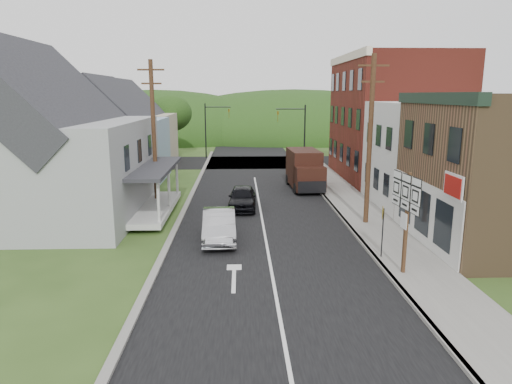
{
  "coord_description": "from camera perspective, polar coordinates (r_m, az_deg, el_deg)",
  "views": [
    {
      "loc": [
        -1.23,
        -20.24,
        6.97
      ],
      "look_at": [
        -0.44,
        1.95,
        2.2
      ],
      "focal_mm": 32.0,
      "sensor_mm": 36.0,
      "label": 1
    }
  ],
  "objects": [
    {
      "name": "storefront_white",
      "position": [
        30.67,
        22.17,
        4.26
      ],
      "size": [
        8.0,
        7.0,
        6.5
      ],
      "primitive_type": "cube",
      "color": "silver",
      "rests_on": "ground"
    },
    {
      "name": "tree_left_b",
      "position": [
        35.95,
        -28.3,
        7.37
      ],
      "size": [
        4.8,
        4.8,
        6.94
      ],
      "color": "#382616",
      "rests_on": "ground"
    },
    {
      "name": "house_cream",
      "position": [
        47.48,
        -14.66,
        7.78
      ],
      "size": [
        7.14,
        8.16,
        7.28
      ],
      "color": "#BDAE93",
      "rests_on": "ground"
    },
    {
      "name": "traffic_signal_left",
      "position": [
        50.94,
        -5.55,
        8.45
      ],
      "size": [
        2.87,
        0.2,
        6.0
      ],
      "color": "black",
      "rests_on": "ground"
    },
    {
      "name": "cross_road",
      "position": [
        47.77,
        -0.54,
        3.73
      ],
      "size": [
        60.0,
        9.0,
        0.02
      ],
      "primitive_type": "cube",
      "color": "black",
      "rests_on": "ground"
    },
    {
      "name": "tree_left_d",
      "position": [
        52.86,
        -10.64,
        9.66
      ],
      "size": [
        4.8,
        4.8,
        6.94
      ],
      "color": "#382616",
      "rests_on": "ground"
    },
    {
      "name": "route_sign_cluster",
      "position": [
        18.23,
        18.23,
        -1.98
      ],
      "size": [
        0.3,
        2.26,
        3.97
      ],
      "rotation": [
        0.0,
        0.0,
        0.09
      ],
      "color": "#472D19",
      "rests_on": "sidewalk_right"
    },
    {
      "name": "road",
      "position": [
        31.06,
        0.29,
        -0.84
      ],
      "size": [
        9.0,
        90.0,
        0.02
      ],
      "primitive_type": "cube",
      "color": "black",
      "rests_on": "ground"
    },
    {
      "name": "tree_left_c",
      "position": [
        44.0,
        -26.24,
        9.55
      ],
      "size": [
        5.8,
        5.8,
        8.41
      ],
      "color": "#382616",
      "rests_on": "ground"
    },
    {
      "name": "storefront_red",
      "position": [
        39.34,
        16.74,
        8.75
      ],
      "size": [
        8.0,
        12.0,
        10.0
      ],
      "primitive_type": "cube",
      "color": "maroon",
      "rests_on": "ground"
    },
    {
      "name": "ground",
      "position": [
        21.44,
        1.38,
        -6.85
      ],
      "size": [
        120.0,
        120.0,
        0.0
      ],
      "primitive_type": "plane",
      "color": "#2D4719",
      "rests_on": "ground"
    },
    {
      "name": "delivery_van",
      "position": [
        34.15,
        6.12,
        2.78
      ],
      "size": [
        2.4,
        5.3,
        2.9
      ],
      "rotation": [
        0.0,
        0.0,
        0.05
      ],
      "color": "black",
      "rests_on": "ground"
    },
    {
      "name": "sidewalk_right",
      "position": [
        29.93,
        11.81,
        -1.45
      ],
      "size": [
        2.8,
        55.0,
        0.15
      ],
      "primitive_type": "cube",
      "color": "slate",
      "rests_on": "ground"
    },
    {
      "name": "traffic_signal_right",
      "position": [
        44.21,
        5.21,
        7.91
      ],
      "size": [
        2.87,
        0.2,
        6.0
      ],
      "color": "black",
      "rests_on": "ground"
    },
    {
      "name": "forested_ridge",
      "position": [
        75.57,
        -1.1,
        6.83
      ],
      "size": [
        90.0,
        30.0,
        16.0
      ],
      "primitive_type": "ellipsoid",
      "color": "#1C3510",
      "rests_on": "ground"
    },
    {
      "name": "warning_sign",
      "position": [
        20.04,
        15.54,
        -3.88
      ],
      "size": [
        0.2,
        0.6,
        2.26
      ],
      "rotation": [
        0.0,
        0.0,
        -0.29
      ],
      "color": "black",
      "rests_on": "sidewalk_right"
    },
    {
      "name": "curb_right",
      "position": [
        29.64,
        9.27,
        -1.49
      ],
      "size": [
        0.2,
        55.0,
        0.15
      ],
      "primitive_type": "cube",
      "color": "slate",
      "rests_on": "ground"
    },
    {
      "name": "house_blue",
      "position": [
        38.64,
        -16.79,
        6.75
      ],
      "size": [
        7.14,
        8.16,
        7.28
      ],
      "color": "#8EACC2",
      "rests_on": "ground"
    },
    {
      "name": "silver_sedan",
      "position": [
        22.24,
        -4.64,
        -4.2
      ],
      "size": [
        1.74,
        4.5,
        1.46
      ],
      "primitive_type": "imported",
      "rotation": [
        0.0,
        0.0,
        0.04
      ],
      "color": "#B2B2B7",
      "rests_on": "ground"
    },
    {
      "name": "curb_left",
      "position": [
        29.27,
        -8.69,
        -1.67
      ],
      "size": [
        0.3,
        55.0,
        0.12
      ],
      "primitive_type": "cube",
      "color": "slate",
      "rests_on": "ground"
    },
    {
      "name": "utility_pole_left",
      "position": [
        28.82,
        -12.66,
        7.23
      ],
      "size": [
        1.6,
        0.26,
        9.0
      ],
      "color": "#472D19",
      "rests_on": "ground"
    },
    {
      "name": "house_gray",
      "position": [
        28.5,
        -24.35,
        5.54
      ],
      "size": [
        10.2,
        12.24,
        8.35
      ],
      "color": "#96979B",
      "rests_on": "ground"
    },
    {
      "name": "dark_sedan",
      "position": [
        28.18,
        -1.71,
        -0.73
      ],
      "size": [
        1.81,
        4.18,
        1.4
      ],
      "primitive_type": "imported",
      "rotation": [
        0.0,
        0.0,
        -0.04
      ],
      "color": "black",
      "rests_on": "ground"
    },
    {
      "name": "utility_pole_right",
      "position": [
        24.81,
        14.04,
        6.42
      ],
      "size": [
        1.6,
        0.26,
        9.0
      ],
      "color": "#472D19",
      "rests_on": "ground"
    }
  ]
}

